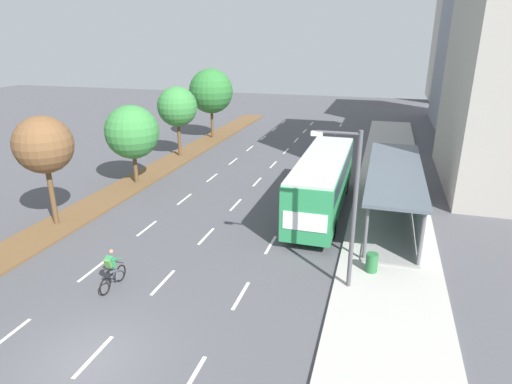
# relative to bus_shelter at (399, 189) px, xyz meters

# --- Properties ---
(ground_plane) EXTENTS (140.00, 140.00, 0.00)m
(ground_plane) POSITION_rel_bus_shelter_xyz_m (-9.53, -14.88, -1.87)
(ground_plane) COLOR #4C4C51
(median_strip) EXTENTS (2.60, 52.00, 0.12)m
(median_strip) POSITION_rel_bus_shelter_xyz_m (-17.83, 5.12, -1.81)
(median_strip) COLOR brown
(median_strip) RESTS_ON ground
(sidewalk_right) EXTENTS (4.50, 52.00, 0.15)m
(sidewalk_right) POSITION_rel_bus_shelter_xyz_m (-0.28, 5.12, -1.79)
(sidewalk_right) COLOR #ADAAA3
(sidewalk_right) RESTS_ON ground
(lane_divider_left) EXTENTS (0.14, 49.25, 0.01)m
(lane_divider_left) POSITION_rel_bus_shelter_xyz_m (-13.03, 4.25, -1.86)
(lane_divider_left) COLOR white
(lane_divider_left) RESTS_ON ground
(lane_divider_center) EXTENTS (0.14, 49.25, 0.01)m
(lane_divider_center) POSITION_rel_bus_shelter_xyz_m (-9.53, 4.25, -1.86)
(lane_divider_center) COLOR white
(lane_divider_center) RESTS_ON ground
(lane_divider_right) EXTENTS (0.14, 49.25, 0.01)m
(lane_divider_right) POSITION_rel_bus_shelter_xyz_m (-6.03, 4.25, -1.86)
(lane_divider_right) COLOR white
(lane_divider_right) RESTS_ON ground
(bus_shelter) EXTENTS (2.90, 12.28, 2.86)m
(bus_shelter) POSITION_rel_bus_shelter_xyz_m (0.00, 0.00, 0.00)
(bus_shelter) COLOR gray
(bus_shelter) RESTS_ON sidewalk_right
(bus) EXTENTS (2.54, 11.29, 3.37)m
(bus) POSITION_rel_bus_shelter_xyz_m (-4.28, 0.01, 0.20)
(bus) COLOR #28844C
(bus) RESTS_ON ground
(cyclist) EXTENTS (0.46, 1.82, 1.71)m
(cyclist) POSITION_rel_bus_shelter_xyz_m (-11.31, -10.84, -1.08)
(cyclist) COLOR black
(cyclist) RESTS_ON ground
(median_tree_second) EXTENTS (3.03, 3.03, 5.97)m
(median_tree_second) POSITION_rel_bus_shelter_xyz_m (-18.05, -6.23, 2.68)
(median_tree_second) COLOR brown
(median_tree_second) RESTS_ON median_strip
(median_tree_third) EXTENTS (3.68, 3.68, 5.46)m
(median_tree_third) POSITION_rel_bus_shelter_xyz_m (-17.65, 1.42, 1.86)
(median_tree_third) COLOR brown
(median_tree_third) RESTS_ON median_strip
(median_tree_fourth) EXTENTS (3.35, 3.35, 5.92)m
(median_tree_fourth) POSITION_rel_bus_shelter_xyz_m (-17.98, 9.07, 2.48)
(median_tree_fourth) COLOR brown
(median_tree_fourth) RESTS_ON median_strip
(median_tree_fifth) EXTENTS (4.39, 4.39, 6.88)m
(median_tree_fifth) POSITION_rel_bus_shelter_xyz_m (-18.02, 16.72, 2.93)
(median_tree_fifth) COLOR brown
(median_tree_fifth) RESTS_ON median_strip
(streetlight) EXTENTS (1.91, 0.24, 6.50)m
(streetlight) POSITION_rel_bus_shelter_xyz_m (-2.11, -8.16, 2.02)
(streetlight) COLOR #4C4C51
(streetlight) RESTS_ON sidewalk_right
(trash_bin) EXTENTS (0.52, 0.52, 0.85)m
(trash_bin) POSITION_rel_bus_shelter_xyz_m (-1.08, -6.69, -1.29)
(trash_bin) COLOR #286B38
(trash_bin) RESTS_ON sidewalk_right
(building_mid_right) EXTENTS (6.53, 14.23, 13.87)m
(building_mid_right) POSITION_rel_bus_shelter_xyz_m (9.03, 22.61, 5.07)
(building_mid_right) COLOR slate
(building_mid_right) RESTS_ON ground
(building_far_right) EXTENTS (7.28, 15.41, 16.21)m
(building_far_right) POSITION_rel_bus_shelter_xyz_m (8.16, 31.26, 6.24)
(building_far_right) COLOR gray
(building_far_right) RESTS_ON ground
(building_tall_right) EXTENTS (6.60, 12.64, 24.28)m
(building_tall_right) POSITION_rel_bus_shelter_xyz_m (9.00, 56.31, 10.27)
(building_tall_right) COLOR #A39E93
(building_tall_right) RESTS_ON ground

